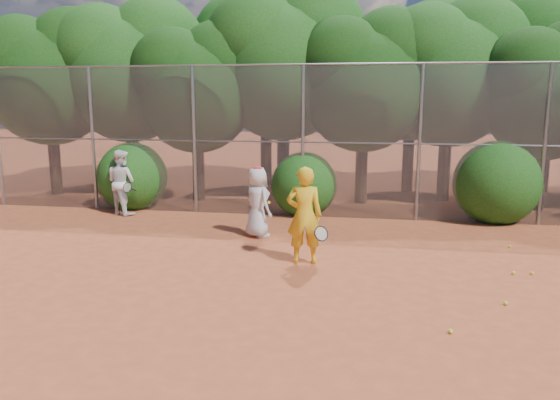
# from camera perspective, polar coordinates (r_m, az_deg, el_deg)

# --- Properties ---
(ground) EXTENTS (80.00, 80.00, 0.00)m
(ground) POSITION_cam_1_polar(r_m,az_deg,el_deg) (8.97, 3.60, -10.12)
(ground) COLOR #A64625
(ground) RESTS_ON ground
(fence_back) EXTENTS (20.05, 0.09, 4.03)m
(fence_back) POSITION_cam_1_polar(r_m,az_deg,el_deg) (14.41, 5.90, 6.19)
(fence_back) COLOR gray
(fence_back) RESTS_ON ground
(tree_0) EXTENTS (4.38, 3.81, 6.00)m
(tree_0) POSITION_cam_1_polar(r_m,az_deg,el_deg) (19.37, -22.88, 12.15)
(tree_0) COLOR black
(tree_0) RESTS_ON ground
(tree_1) EXTENTS (4.64, 4.03, 6.35)m
(tree_1) POSITION_cam_1_polar(r_m,az_deg,el_deg) (18.62, -15.40, 13.41)
(tree_1) COLOR black
(tree_1) RESTS_ON ground
(tree_2) EXTENTS (3.99, 3.47, 5.47)m
(tree_2) POSITION_cam_1_polar(r_m,az_deg,el_deg) (17.03, -8.55, 11.99)
(tree_2) COLOR black
(tree_2) RESTS_ON ground
(tree_3) EXTENTS (4.89, 4.26, 6.70)m
(tree_3) POSITION_cam_1_polar(r_m,az_deg,el_deg) (17.44, 0.58, 14.75)
(tree_3) COLOR black
(tree_3) RESTS_ON ground
(tree_4) EXTENTS (4.19, 3.64, 5.73)m
(tree_4) POSITION_cam_1_polar(r_m,az_deg,el_deg) (16.58, 8.96, 12.62)
(tree_4) COLOR black
(tree_4) RESTS_ON ground
(tree_5) EXTENTS (4.51, 3.92, 6.17)m
(tree_5) POSITION_cam_1_polar(r_m,az_deg,el_deg) (17.52, 17.48, 13.11)
(tree_5) COLOR black
(tree_5) RESTS_ON ground
(tree_6) EXTENTS (3.86, 3.36, 5.29)m
(tree_6) POSITION_cam_1_polar(r_m,az_deg,el_deg) (17.01, 26.29, 10.63)
(tree_6) COLOR black
(tree_6) RESTS_ON ground
(tree_9) EXTENTS (4.83, 4.20, 6.62)m
(tree_9) POSITION_cam_1_polar(r_m,az_deg,el_deg) (21.14, -15.22, 13.54)
(tree_9) COLOR black
(tree_9) RESTS_ON ground
(tree_10) EXTENTS (5.15, 4.48, 7.06)m
(tree_10) POSITION_cam_1_polar(r_m,az_deg,el_deg) (19.80, -1.29, 14.95)
(tree_10) COLOR black
(tree_10) RESTS_ON ground
(tree_11) EXTENTS (4.64, 4.03, 6.35)m
(tree_11) POSITION_cam_1_polar(r_m,az_deg,el_deg) (19.03, 13.81, 13.42)
(tree_11) COLOR black
(tree_11) RESTS_ON ground
(tree_12) EXTENTS (5.02, 4.37, 6.88)m
(tree_12) POSITION_cam_1_polar(r_m,az_deg,el_deg) (20.42, 26.81, 13.37)
(tree_12) COLOR black
(tree_12) RESTS_ON ground
(bush_0) EXTENTS (2.00, 2.00, 2.00)m
(bush_0) POSITION_cam_1_polar(r_m,az_deg,el_deg) (16.32, -15.18, 2.69)
(bush_0) COLOR #154310
(bush_0) RESTS_ON ground
(bush_1) EXTENTS (1.80, 1.80, 1.80)m
(bush_1) POSITION_cam_1_polar(r_m,az_deg,el_deg) (14.93, 2.52, 1.94)
(bush_1) COLOR #154310
(bush_1) RESTS_ON ground
(bush_2) EXTENTS (2.20, 2.20, 2.20)m
(bush_2) POSITION_cam_1_polar(r_m,az_deg,el_deg) (15.10, 21.70, 2.05)
(bush_2) COLOR #154310
(bush_2) RESTS_ON ground
(player_yellow) EXTENTS (0.89, 0.63, 1.89)m
(player_yellow) POSITION_cam_1_polar(r_m,az_deg,el_deg) (10.48, 2.56, -1.62)
(player_yellow) COLOR gold
(player_yellow) RESTS_ON ground
(player_teen) EXTENTS (0.92, 0.92, 1.64)m
(player_teen) POSITION_cam_1_polar(r_m,az_deg,el_deg) (12.48, -2.35, -0.20)
(player_teen) COLOR silver
(player_teen) RESTS_ON ground
(player_white) EXTENTS (1.07, 0.99, 1.78)m
(player_white) POSITION_cam_1_polar(r_m,az_deg,el_deg) (15.49, -16.20, 1.80)
(player_white) COLOR white
(player_white) RESTS_ON ground
(ball_0) EXTENTS (0.07, 0.07, 0.07)m
(ball_0) POSITION_cam_1_polar(r_m,az_deg,el_deg) (9.31, 22.51, -9.92)
(ball_0) COLOR #CAD326
(ball_0) RESTS_ON ground
(ball_1) EXTENTS (0.07, 0.07, 0.07)m
(ball_1) POSITION_cam_1_polar(r_m,az_deg,el_deg) (10.88, 23.20, -7.01)
(ball_1) COLOR #CAD326
(ball_1) RESTS_ON ground
(ball_2) EXTENTS (0.07, 0.07, 0.07)m
(ball_2) POSITION_cam_1_polar(r_m,az_deg,el_deg) (8.02, 17.38, -12.97)
(ball_2) COLOR #CAD326
(ball_2) RESTS_ON ground
(ball_3) EXTENTS (0.07, 0.07, 0.07)m
(ball_3) POSITION_cam_1_polar(r_m,az_deg,el_deg) (11.00, 24.82, -6.95)
(ball_3) COLOR #CAD326
(ball_3) RESTS_ON ground
(ball_4) EXTENTS (0.07, 0.07, 0.07)m
(ball_4) POSITION_cam_1_polar(r_m,az_deg,el_deg) (12.70, 22.85, -4.49)
(ball_4) COLOR #CAD326
(ball_4) RESTS_ON ground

